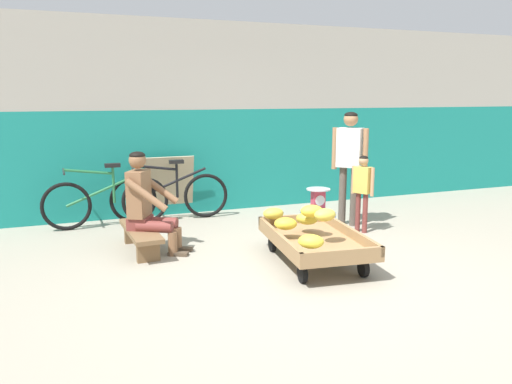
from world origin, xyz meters
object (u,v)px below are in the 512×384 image
(plastic_crate, at_px, (318,223))
(bicycle_near_left, at_px, (106,201))
(customer_child, at_px, (363,185))
(weighing_scale, at_px, (318,199))
(vendor_seated, at_px, (147,203))
(bicycle_far_left, at_px, (170,196))
(sign_board, at_px, (170,186))
(banana_cart, at_px, (315,241))
(shopping_bag, at_px, (326,233))
(low_bench, at_px, (141,234))
(customer_adult, at_px, (350,156))

(plastic_crate, distance_m, bicycle_near_left, 2.82)
(customer_child, bearing_deg, weighing_scale, 169.82)
(vendor_seated, height_order, customer_child, vendor_seated)
(plastic_crate, distance_m, bicycle_far_left, 2.15)
(plastic_crate, relative_size, bicycle_far_left, 0.22)
(bicycle_far_left, height_order, sign_board, sign_board)
(banana_cart, distance_m, shopping_bag, 0.79)
(weighing_scale, relative_size, sign_board, 0.34)
(vendor_seated, height_order, bicycle_far_left, vendor_seated)
(vendor_seated, relative_size, sign_board, 1.29)
(customer_child, relative_size, shopping_bag, 4.15)
(shopping_bag, bearing_deg, bicycle_near_left, 144.26)
(low_bench, xyz_separation_m, shopping_bag, (2.13, -0.45, -0.08))
(vendor_seated, height_order, bicycle_near_left, vendor_seated)
(weighing_scale, xyz_separation_m, sign_board, (-1.55, 1.69, -0.01))
(sign_board, height_order, customer_child, customer_child)
(shopping_bag, bearing_deg, banana_cart, -127.84)
(plastic_crate, xyz_separation_m, shopping_bag, (-0.08, -0.37, -0.03))
(low_bench, relative_size, vendor_seated, 0.98)
(customer_adult, bearing_deg, banana_cart, -132.45)
(weighing_scale, bearing_deg, low_bench, 178.08)
(weighing_scale, distance_m, customer_child, 0.61)
(plastic_crate, distance_m, weighing_scale, 0.30)
(sign_board, bearing_deg, banana_cart, -69.77)
(plastic_crate, relative_size, shopping_bag, 1.50)
(low_bench, relative_size, bicycle_far_left, 0.67)
(bicycle_near_left, distance_m, customer_child, 3.39)
(banana_cart, height_order, plastic_crate, banana_cart)
(plastic_crate, bearing_deg, customer_child, -10.29)
(bicycle_far_left, height_order, customer_child, customer_child)
(sign_board, bearing_deg, bicycle_far_left, -100.76)
(plastic_crate, height_order, customer_adult, customer_adult)
(weighing_scale, bearing_deg, bicycle_near_left, 151.37)
(vendor_seated, height_order, plastic_crate, vendor_seated)
(sign_board, relative_size, shopping_bag, 3.68)
(weighing_scale, bearing_deg, shopping_bag, -101.60)
(low_bench, distance_m, plastic_crate, 2.21)
(bicycle_near_left, distance_m, customer_adult, 3.31)
(vendor_seated, relative_size, shopping_bag, 4.75)
(banana_cart, height_order, low_bench, banana_cart)
(weighing_scale, relative_size, bicycle_far_left, 0.18)
(banana_cart, bearing_deg, shopping_bag, 52.16)
(weighing_scale, bearing_deg, customer_child, -10.18)
(plastic_crate, relative_size, weighing_scale, 1.20)
(customer_child, bearing_deg, plastic_crate, 169.71)
(weighing_scale, height_order, bicycle_near_left, bicycle_near_left)
(sign_board, bearing_deg, bicycle_near_left, -159.69)
(sign_board, xyz_separation_m, shopping_bag, (1.47, -2.06, -0.32))
(vendor_seated, bearing_deg, shopping_bag, -11.16)
(banana_cart, distance_m, vendor_seated, 1.91)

